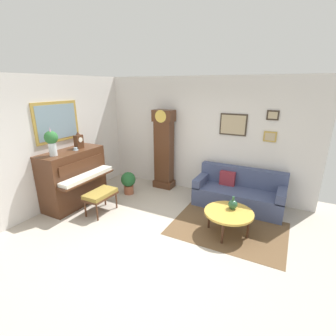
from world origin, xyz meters
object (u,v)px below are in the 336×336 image
object	(u,v)px
mantel_clock	(79,141)
green_jug	(233,204)
piano	(74,178)
couch	(239,193)
coffee_table	(229,213)
piano_bench	(100,195)
teacup	(76,149)
grandfather_clock	(164,152)
flower_vase	(51,140)
potted_plant	(128,182)

from	to	relation	value
mantel_clock	green_jug	bearing A→B (deg)	4.89
piano	green_jug	size ratio (longest dim) A/B	6.00
couch	coffee_table	distance (m)	1.19
piano_bench	coffee_table	distance (m)	2.63
teacup	mantel_clock	bearing A→B (deg)	109.21
grandfather_clock	piano_bench	bearing A→B (deg)	-105.63
couch	mantel_clock	xyz separation A→B (m)	(-3.32, -1.33, 1.11)
couch	green_jug	xyz separation A→B (m)	(0.10, -1.04, 0.21)
piano_bench	flower_vase	distance (m)	1.45
couch	green_jug	world-z (taller)	couch
flower_vase	green_jug	distance (m)	3.71
grandfather_clock	mantel_clock	bearing A→B (deg)	-130.73
couch	coffee_table	size ratio (longest dim) A/B	2.16
mantel_clock	piano_bench	bearing A→B (deg)	-21.80
couch	flower_vase	distance (m)	4.08
grandfather_clock	potted_plant	distance (m)	1.18
piano_bench	grandfather_clock	distance (m)	2.01
teacup	green_jug	distance (m)	3.48
piano_bench	couch	size ratio (longest dim) A/B	0.37
mantel_clock	green_jug	size ratio (longest dim) A/B	1.58
couch	piano_bench	bearing A→B (deg)	-146.78
piano	grandfather_clock	bearing A→B (deg)	53.46
piano	piano_bench	size ratio (longest dim) A/B	2.06
grandfather_clock	coffee_table	xyz separation A→B (m)	(2.07, -1.39, -0.56)
piano_bench	teacup	size ratio (longest dim) A/B	6.03
piano	flower_vase	distance (m)	1.03
couch	teacup	bearing A→B (deg)	-155.42
piano	flower_vase	xyz separation A→B (m)	(0.00, -0.43, 0.93)
coffee_table	mantel_clock	world-z (taller)	mantel_clock
mantel_clock	teacup	size ratio (longest dim) A/B	3.28
grandfather_clock	green_jug	distance (m)	2.48
grandfather_clock	flower_vase	xyz separation A→B (m)	(-1.32, -2.21, 0.60)
mantel_clock	coffee_table	bearing A→B (deg)	2.51
couch	flower_vase	xyz separation A→B (m)	(-3.32, -2.01, 1.25)
flower_vase	potted_plant	bearing A→B (deg)	62.21
piano_bench	couch	distance (m)	3.02
piano	piano_bench	distance (m)	0.84
piano_bench	potted_plant	distance (m)	1.06
couch	potted_plant	xyz separation A→B (m)	(-2.58, -0.59, 0.01)
teacup	piano_bench	bearing A→B (deg)	-11.92
coffee_table	green_jug	size ratio (longest dim) A/B	3.67
piano	mantel_clock	distance (m)	0.83
flower_vase	piano	bearing A→B (deg)	90.31
couch	flower_vase	size ratio (longest dim) A/B	3.28
piano_bench	potted_plant	xyz separation A→B (m)	(-0.06, 1.06, -0.08)
piano	grandfather_clock	size ratio (longest dim) A/B	0.71
flower_vase	potted_plant	distance (m)	2.02
green_jug	couch	bearing A→B (deg)	95.50
piano_bench	teacup	xyz separation A→B (m)	(-0.74, 0.16, 0.87)
coffee_table	potted_plant	world-z (taller)	potted_plant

